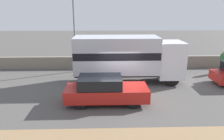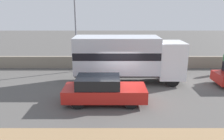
{
  "view_description": "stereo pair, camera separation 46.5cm",
  "coord_description": "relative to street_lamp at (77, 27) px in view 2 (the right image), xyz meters",
  "views": [
    {
      "loc": [
        -0.97,
        -12.33,
        5.15
      ],
      "look_at": [
        -0.55,
        0.78,
        1.42
      ],
      "focal_mm": 35.0,
      "sensor_mm": 36.0,
      "label": 1
    },
    {
      "loc": [
        -0.51,
        -12.33,
        5.15
      ],
      "look_at": [
        -0.55,
        0.78,
        1.42
      ],
      "focal_mm": 35.0,
      "sensor_mm": 36.0,
      "label": 2
    }
  ],
  "objects": [
    {
      "name": "street_lamp",
      "position": [
        0.0,
        0.0,
        0.0
      ],
      "size": [
        0.56,
        0.28,
        6.33
      ],
      "color": "slate",
      "rests_on": "ground_plane"
    },
    {
      "name": "ground_plane",
      "position": [
        3.42,
        -5.45,
        -3.7
      ],
      "size": [
        80.0,
        80.0,
        0.0
      ],
      "primitive_type": "plane",
      "color": "#514F4C"
    },
    {
      "name": "box_truck",
      "position": [
        3.93,
        -2.91,
        -1.81
      ],
      "size": [
        7.55,
        2.33,
        3.28
      ],
      "color": "silver",
      "rests_on": "ground_plane"
    },
    {
      "name": "car_hatchback",
      "position": [
        2.42,
        -6.43,
        -2.93
      ],
      "size": [
        4.56,
        1.81,
        1.54
      ],
      "color": "#B21E19",
      "rests_on": "ground_plane"
    },
    {
      "name": "stone_wall_backdrop",
      "position": [
        3.42,
        1.06,
        -3.18
      ],
      "size": [
        60.0,
        0.35,
        1.04
      ],
      "color": "gray",
      "rests_on": "ground_plane"
    }
  ]
}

